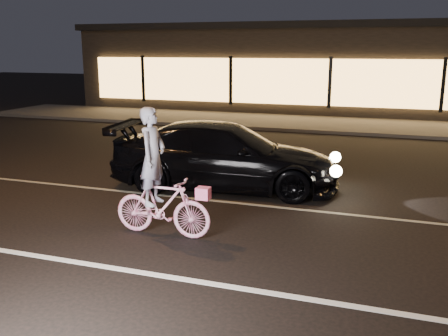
% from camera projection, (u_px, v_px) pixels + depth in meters
% --- Properties ---
extents(ground, '(90.00, 90.00, 0.00)m').
position_uv_depth(ground, '(209.00, 239.00, 8.22)').
color(ground, black).
rests_on(ground, ground).
extents(lane_stripe_near, '(60.00, 0.12, 0.01)m').
position_uv_depth(lane_stripe_near, '(171.00, 277.00, 6.84)').
color(lane_stripe_near, silver).
rests_on(lane_stripe_near, ground).
extents(lane_stripe_far, '(60.00, 0.10, 0.01)m').
position_uv_depth(lane_stripe_far, '(244.00, 204.00, 10.06)').
color(lane_stripe_far, gray).
rests_on(lane_stripe_far, ground).
extents(sidewalk, '(30.00, 4.00, 0.12)m').
position_uv_depth(sidewalk, '(322.00, 124.00, 20.16)').
color(sidewalk, '#383533').
rests_on(sidewalk, ground).
extents(storefront, '(25.40, 8.42, 4.20)m').
position_uv_depth(storefront, '(341.00, 66.00, 25.15)').
color(storefront, black).
rests_on(storefront, ground).
extents(cyclist, '(1.71, 0.59, 2.15)m').
position_uv_depth(cyclist, '(160.00, 191.00, 8.23)').
color(cyclist, '#E5357D').
rests_on(cyclist, ground).
extents(sedan, '(5.23, 2.65, 1.46)m').
position_uv_depth(sedan, '(225.00, 156.00, 11.06)').
color(sedan, black).
rests_on(sedan, ground).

